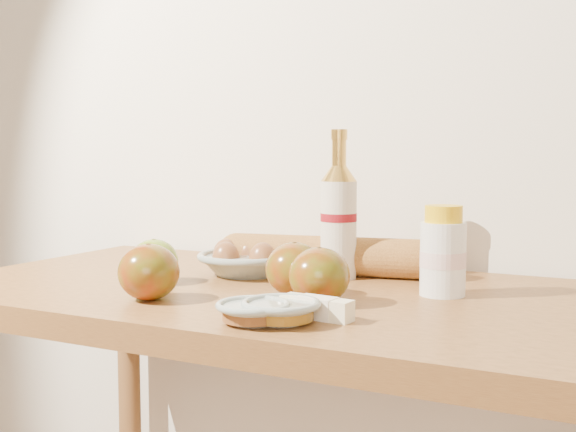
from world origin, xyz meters
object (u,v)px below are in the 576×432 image
Objects in this scene: table at (296,365)px; bourbon_bottle at (339,218)px; baguette at (328,256)px; egg_bowl at (246,261)px; cream_bottle at (443,254)px.

table is 4.67× the size of bourbon_bottle.
table is at bearing -96.10° from baguette.
egg_bowl is at bearing -165.60° from bourbon_bottle.
baguette is at bearing 142.71° from bourbon_bottle.
egg_bowl is at bearing 149.51° from table.
bourbon_bottle is (0.02, 0.13, 0.23)m from table.
cream_bottle is at bearing 14.78° from table.
table is at bearing -30.49° from egg_bowl.
cream_bottle is 0.33× the size of baguette.
cream_bottle is (0.22, 0.06, 0.19)m from table.
egg_bowl is 0.15m from baguette.
table is 0.22m from egg_bowl.
baguette is (-0.03, 0.02, -0.07)m from bourbon_bottle.
table is 0.22m from baguette.
bourbon_bottle reaches higher than table.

